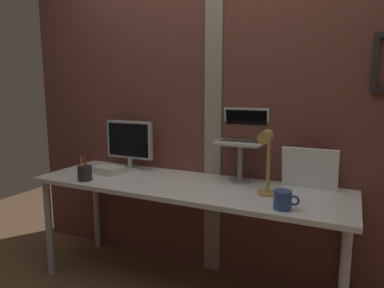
{
  "coord_description": "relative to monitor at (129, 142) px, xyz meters",
  "views": [
    {
      "loc": [
        0.9,
        -1.94,
        1.37
      ],
      "look_at": [
        -0.08,
        0.14,
        1.0
      ],
      "focal_mm": 32.39,
      "sensor_mm": 36.0,
      "label": 1
    }
  ],
  "objects": [
    {
      "name": "desk_lamp",
      "position": [
        1.12,
        -0.25,
        0.03
      ],
      "size": [
        0.12,
        0.2,
        0.39
      ],
      "color": "tan",
      "rests_on": "desk"
    },
    {
      "name": "monitor",
      "position": [
        0.0,
        0.0,
        0.0
      ],
      "size": [
        0.39,
        0.18,
        0.37
      ],
      "color": "#ADB2B7",
      "rests_on": "desk"
    },
    {
      "name": "pen_cup",
      "position": [
        -0.08,
        -0.41,
        -0.16
      ],
      "size": [
        0.09,
        0.09,
        0.17
      ],
      "color": "#262628",
      "rests_on": "desk"
    },
    {
      "name": "desk",
      "position": [
        0.58,
        -0.2,
        -0.28
      ],
      "size": [
        2.09,
        0.64,
        0.75
      ],
      "color": "white",
      "rests_on": "ground_plane"
    },
    {
      "name": "paper_clutter_stack",
      "position": [
        -0.06,
        -0.2,
        -0.18
      ],
      "size": [
        0.21,
        0.15,
        0.05
      ],
      "primitive_type": "cube",
      "rotation": [
        0.0,
        0.0,
        -0.08
      ],
      "color": "silver",
      "rests_on": "desk"
    },
    {
      "name": "laptop",
      "position": [
        0.89,
        0.07,
        0.12
      ],
      "size": [
        0.32,
        0.25,
        0.23
      ],
      "color": "silver",
      "rests_on": "laptop_stand"
    },
    {
      "name": "brick_wall_back",
      "position": [
        0.66,
        0.18,
        0.39
      ],
      "size": [
        3.31,
        0.16,
        2.69
      ],
      "color": "brown",
      "rests_on": "ground_plane"
    },
    {
      "name": "whiteboard_panel",
      "position": [
        1.33,
        0.03,
        -0.08
      ],
      "size": [
        0.34,
        0.07,
        0.26
      ],
      "primitive_type": "cube",
      "rotation": [
        0.22,
        0.0,
        0.0
      ],
      "color": "white",
      "rests_on": "desk"
    },
    {
      "name": "coffee_mug",
      "position": [
        1.25,
        -0.41,
        -0.16
      ],
      "size": [
        0.13,
        0.09,
        0.1
      ],
      "color": "#2D4C8C",
      "rests_on": "desk"
    },
    {
      "name": "laptop_stand",
      "position": [
        0.89,
        0.0,
        -0.03
      ],
      "size": [
        0.28,
        0.22,
        0.26
      ],
      "color": "gray",
      "rests_on": "desk"
    }
  ]
}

